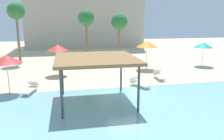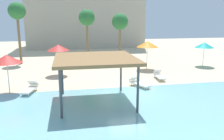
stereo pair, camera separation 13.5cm
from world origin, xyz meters
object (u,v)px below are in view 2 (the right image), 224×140
object	(u,v)px
beach_umbrella_teal_0	(204,45)
lounge_chair_2	(159,75)
beach_umbrella_red_1	(6,59)
palm_tree_2	(17,13)
lounge_chair_4	(30,88)
palm_tree_3	(87,19)
beach_umbrella_orange_5	(147,44)
beach_umbrella_red_2	(58,48)
palm_tree_1	(120,23)
shade_pavilion	(95,60)
lounge_chair_1	(139,83)

from	to	relation	value
beach_umbrella_teal_0	lounge_chair_2	bearing A→B (deg)	-147.86
beach_umbrella_red_1	lounge_chair_2	bearing A→B (deg)	8.61
beach_umbrella_teal_0	palm_tree_2	world-z (taller)	palm_tree_2
beach_umbrella_teal_0	palm_tree_2	size ratio (longest dim) A/B	0.38
lounge_chair_4	palm_tree_2	bearing A→B (deg)	-153.38
lounge_chair_2	palm_tree_3	distance (m)	11.88
beach_umbrella_orange_5	palm_tree_3	size ratio (longest dim) A/B	0.47
beach_umbrella_teal_0	beach_umbrella_red_2	size ratio (longest dim) A/B	0.92
lounge_chair_2	palm_tree_3	size ratio (longest dim) A/B	0.32
beach_umbrella_red_1	palm_tree_1	bearing A→B (deg)	45.05
beach_umbrella_orange_5	palm_tree_1	bearing A→B (deg)	112.19
palm_tree_2	palm_tree_3	bearing A→B (deg)	0.54
beach_umbrella_red_1	palm_tree_3	distance (m)	13.26
shade_pavilion	palm_tree_3	world-z (taller)	palm_tree_3
beach_umbrella_orange_5	lounge_chair_1	size ratio (longest dim) A/B	1.47
palm_tree_1	palm_tree_2	bearing A→B (deg)	175.08
lounge_chair_2	beach_umbrella_teal_0	bearing A→B (deg)	127.50
palm_tree_3	palm_tree_2	bearing A→B (deg)	-179.46
beach_umbrella_red_1	palm_tree_2	xyz separation A→B (m)	(-1.19, 11.22, 3.28)
beach_umbrella_orange_5	shade_pavilion	bearing A→B (deg)	-126.13
beach_umbrella_red_2	lounge_chair_4	distance (m)	5.80
beach_umbrella_teal_0	palm_tree_3	bearing A→B (deg)	156.64
lounge_chair_4	palm_tree_3	size ratio (longest dim) A/B	0.32
beach_umbrella_red_2	palm_tree_3	size ratio (longest dim) A/B	0.46
beach_umbrella_red_2	beach_umbrella_orange_5	bearing A→B (deg)	5.13
shade_pavilion	lounge_chair_4	size ratio (longest dim) A/B	2.43
beach_umbrella_orange_5	palm_tree_3	xyz separation A→B (m)	(-5.59, 5.55, 2.46)
shade_pavilion	lounge_chair_2	world-z (taller)	shade_pavilion
beach_umbrella_red_1	lounge_chair_4	distance (m)	2.56
shade_pavilion	palm_tree_2	size ratio (longest dim) A/B	0.70
beach_umbrella_teal_0	beach_umbrella_red_2	distance (m)	15.36
shade_pavilion	lounge_chair_4	xyz separation A→B (m)	(-4.32, 2.84, -2.40)
beach_umbrella_orange_5	beach_umbrella_red_1	bearing A→B (deg)	-154.55
beach_umbrella_teal_0	beach_umbrella_red_1	size ratio (longest dim) A/B	0.94
lounge_chair_2	palm_tree_1	bearing A→B (deg)	-163.95
lounge_chair_2	palm_tree_3	xyz separation A→B (m)	(-5.35, 9.50, 4.72)
beach_umbrella_red_2	palm_tree_2	world-z (taller)	palm_tree_2
lounge_chair_2	lounge_chair_4	size ratio (longest dim) A/B	0.98
shade_pavilion	lounge_chair_2	xyz separation A→B (m)	(6.08, 4.70, -2.40)
lounge_chair_4	beach_umbrella_teal_0	bearing A→B (deg)	123.27
lounge_chair_2	lounge_chair_4	distance (m)	10.57
palm_tree_2	beach_umbrella_red_2	bearing A→B (deg)	-54.52
shade_pavilion	lounge_chair_4	world-z (taller)	shade_pavilion
shade_pavilion	lounge_chair_1	bearing A→B (deg)	37.36
lounge_chair_2	palm_tree_1	world-z (taller)	palm_tree_1
beach_umbrella_teal_0	beach_umbrella_orange_5	distance (m)	6.56
lounge_chair_4	palm_tree_3	bearing A→B (deg)	169.68
beach_umbrella_red_1	lounge_chair_2	world-z (taller)	beach_umbrella_red_1
shade_pavilion	lounge_chair_1	size ratio (longest dim) A/B	2.45
lounge_chair_1	palm_tree_1	distance (m)	11.27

